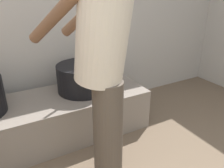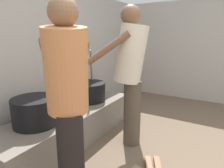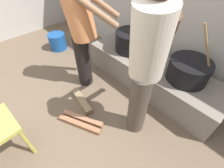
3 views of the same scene
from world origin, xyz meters
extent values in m
cube|color=#ADA8A0|center=(0.00, 2.31, 0.97)|extent=(5.79, 0.20, 1.94)
cube|color=slate|center=(0.19, 1.79, 0.19)|extent=(1.99, 0.60, 0.39)
cylinder|color=black|center=(0.64, 1.83, 0.52)|extent=(0.47, 0.47, 0.25)
cylinder|color=#937047|center=(0.72, 1.83, 0.84)|extent=(0.22, 0.16, 0.51)
cylinder|color=black|center=(-0.25, 1.82, 0.53)|extent=(0.45, 0.45, 0.28)
cylinder|color=#4C4238|center=(0.52, 1.10, 0.38)|extent=(0.20, 0.20, 0.77)
cylinder|color=beige|center=(0.50, 1.13, 1.08)|extent=(0.43, 0.47, 0.66)
sphere|color=brown|center=(0.50, 1.14, 1.48)|extent=(0.21, 0.21, 0.21)
cylinder|color=brown|center=(0.53, 1.40, 1.15)|extent=(0.26, 0.45, 0.36)
cylinder|color=brown|center=(0.28, 1.28, 1.15)|extent=(0.26, 0.45, 0.36)
cylinder|color=black|center=(-0.50, 1.13, 0.37)|extent=(0.20, 0.20, 0.74)
cylinder|color=#D17F4C|center=(-0.48, 1.15, 1.03)|extent=(0.48, 0.48, 0.63)
sphere|color=brown|center=(-0.47, 1.16, 1.42)|extent=(0.20, 0.20, 0.20)
cylinder|color=brown|center=(-0.22, 1.21, 1.10)|extent=(0.37, 0.36, 0.34)
cylinder|color=brown|center=(-0.41, 1.41, 1.10)|extent=(0.37, 0.36, 0.34)
camera|label=1|loc=(-0.08, -0.02, 1.30)|focal=36.46mm
camera|label=2|loc=(-1.47, 0.20, 1.27)|focal=31.67mm
camera|label=3|loc=(1.09, 0.20, 1.70)|focal=25.70mm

